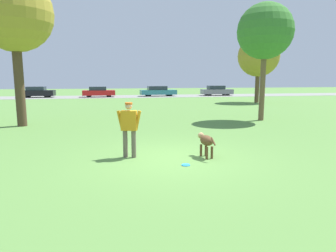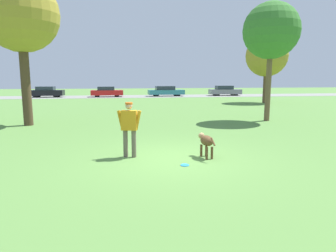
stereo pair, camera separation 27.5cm
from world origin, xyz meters
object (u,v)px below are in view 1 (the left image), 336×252
object	(u,v)px
person	(129,125)
parked_car_red	(99,92)
tree_near_left	(14,14)
parked_car_black	(37,92)
tree_near_right	(265,32)
parked_car_teal	(158,91)
frisbee	(186,165)
dog	(206,141)
parked_car_grey	(217,91)
tree_far_right	(259,56)

from	to	relation	value
person	parked_car_red	distance (m)	28.85
tree_near_left	parked_car_black	world-z (taller)	tree_near_left
tree_near_right	parked_car_teal	world-z (taller)	tree_near_right
frisbee	tree_near_right	bearing A→B (deg)	50.50
parked_car_teal	dog	bearing A→B (deg)	-99.36
parked_car_black	parked_car_grey	bearing A→B (deg)	1.15
parked_car_teal	parked_car_grey	bearing A→B (deg)	-3.31
person	frisbee	bearing A→B (deg)	-22.90
frisbee	tree_near_left	size ratio (longest dim) A/B	0.03
tree_far_right	tree_near_right	size ratio (longest dim) A/B	1.01
frisbee	parked_car_black	xyz separation A→B (m)	(-10.05, 30.34, 0.62)
dog	tree_far_right	distance (m)	21.18
dog	parked_car_teal	world-z (taller)	parked_car_teal
tree_near_left	parked_car_grey	xyz separation A→B (m)	(17.96, 22.39, -4.40)
person	tree_near_left	size ratio (longest dim) A/B	0.23
frisbee	parked_car_red	xyz separation A→B (m)	(-3.02, 29.88, 0.61)
tree_far_right	frisbee	bearing A→B (deg)	-122.19
person	tree_near_left	bearing A→B (deg)	139.74
dog	parked_car_red	bearing A→B (deg)	-2.54
frisbee	tree_far_right	world-z (taller)	tree_far_right
parked_car_red	parked_car_teal	bearing A→B (deg)	0.98
person	dog	bearing A→B (deg)	5.07
parked_car_teal	tree_far_right	bearing A→B (deg)	-60.66
dog	frisbee	size ratio (longest dim) A/B	4.15
tree_far_right	parked_car_grey	xyz separation A→B (m)	(0.43, 11.68, -3.58)
tree_far_right	parked_car_black	distance (m)	24.97
parked_car_teal	parked_car_grey	xyz separation A→B (m)	(7.76, -0.10, 0.01)
parked_car_grey	tree_far_right	bearing A→B (deg)	-89.61
tree_near_left	parked_car_black	size ratio (longest dim) A/B	1.76
parked_car_black	parked_car_teal	size ratio (longest dim) A/B	0.85
parked_car_black	parked_car_red	bearing A→B (deg)	-2.13
tree_near_left	tree_far_right	world-z (taller)	tree_near_left
person	tree_near_right	size ratio (longest dim) A/B	0.26
person	dog	xyz separation A→B (m)	(2.12, -0.39, -0.46)
parked_car_red	tree_near_left	bearing A→B (deg)	-99.44
dog	parked_car_grey	distance (m)	31.56
tree_near_right	parked_car_teal	xyz separation A→B (m)	(-1.79, 22.88, -3.95)
frisbee	parked_car_teal	world-z (taller)	parked_car_teal
person	tree_near_right	world-z (taller)	tree_near_right
tree_near_left	parked_car_teal	size ratio (longest dim) A/B	1.49
person	dog	distance (m)	2.21
person	tree_near_right	distance (m)	10.41
dog	parked_car_teal	bearing A→B (deg)	-16.73
tree_near_left	person	bearing A→B (deg)	-55.79
dog	tree_near_right	distance (m)	9.48
dog	parked_car_grey	size ratio (longest dim) A/B	0.23
parked_car_red	parked_car_grey	size ratio (longest dim) A/B	0.94
frisbee	parked_car_grey	distance (m)	32.48
dog	parked_car_red	world-z (taller)	parked_car_red
dog	frisbee	bearing A→B (deg)	122.12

